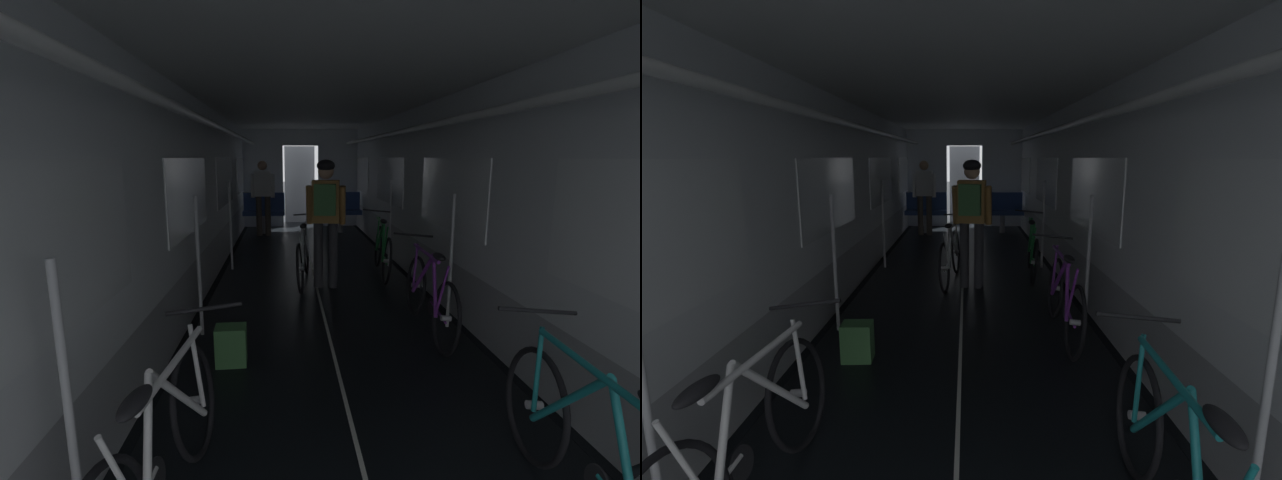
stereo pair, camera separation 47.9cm
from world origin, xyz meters
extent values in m
plane|color=black|center=(0.00, 0.00, 0.00)|extent=(60.00, 60.00, 0.00)
cube|color=black|center=(-1.41, 3.25, 0.00)|extent=(0.08, 11.50, 0.01)
cube|color=black|center=(1.41, 3.25, 0.00)|extent=(0.08, 11.50, 0.01)
cube|color=beige|center=(0.00, 3.25, 0.00)|extent=(0.03, 11.27, 0.00)
cube|color=#9EA0A5|center=(-1.51, 3.25, 0.30)|extent=(0.12, 11.50, 0.60)
cube|color=silver|center=(-1.51, 3.25, 1.53)|extent=(0.12, 11.50, 1.85)
cube|color=white|center=(-1.45, 2.67, 1.35)|extent=(0.02, 1.90, 0.80)
cube|color=white|center=(-1.45, 5.55, 1.35)|extent=(0.02, 1.90, 0.80)
cube|color=white|center=(-1.45, 8.42, 1.35)|extent=(0.02, 1.90, 0.80)
cube|color=yellow|center=(-1.45, 3.05, 1.35)|extent=(0.01, 0.20, 0.28)
cylinder|color=white|center=(-1.17, 3.25, 2.10)|extent=(0.07, 11.04, 0.07)
cylinder|color=#B7BABF|center=(-1.27, -0.50, 0.70)|extent=(0.04, 0.04, 1.40)
cylinder|color=#B7BABF|center=(-1.27, 2.10, 0.70)|extent=(0.04, 0.04, 1.40)
cylinder|color=#B7BABF|center=(-1.27, 4.70, 0.70)|extent=(0.04, 0.04, 1.40)
cube|color=#9EA0A5|center=(1.51, 3.25, 0.30)|extent=(0.12, 11.50, 0.60)
cube|color=silver|center=(1.51, 3.25, 1.53)|extent=(0.12, 11.50, 1.85)
cube|color=white|center=(1.45, -0.20, 1.35)|extent=(0.02, 1.90, 0.80)
cube|color=white|center=(1.45, 2.67, 1.35)|extent=(0.02, 1.90, 0.80)
cube|color=white|center=(1.45, 5.55, 1.35)|extent=(0.02, 1.90, 0.80)
cube|color=white|center=(1.45, 8.42, 1.35)|extent=(0.02, 1.90, 0.80)
cube|color=yellow|center=(1.45, 3.53, 1.35)|extent=(0.01, 0.20, 0.28)
cylinder|color=white|center=(1.17, 3.25, 2.10)|extent=(0.07, 11.04, 0.07)
cylinder|color=#B7BABF|center=(1.27, -0.50, 0.70)|extent=(0.04, 0.04, 1.40)
cylinder|color=#B7BABF|center=(1.27, 2.10, 0.70)|extent=(0.04, 0.04, 1.40)
cylinder|color=#B7BABF|center=(1.27, 4.70, 0.70)|extent=(0.04, 0.04, 1.40)
cube|color=silver|center=(-0.95, 9.06, 1.23)|extent=(1.00, 0.12, 2.45)
cube|color=silver|center=(0.95, 9.06, 1.23)|extent=(1.00, 0.12, 2.45)
cube|color=silver|center=(0.00, 9.06, 2.25)|extent=(0.90, 0.12, 0.40)
cube|color=#4C4F54|center=(0.00, 9.76, 1.03)|extent=(0.81, 0.04, 2.05)
cube|color=white|center=(0.00, 3.25, 2.51)|extent=(3.14, 11.62, 0.12)
cylinder|color=gray|center=(-0.90, 8.00, 0.22)|extent=(0.12, 0.12, 0.44)
cube|color=#2D4784|center=(-0.90, 8.00, 0.49)|extent=(0.96, 0.44, 0.10)
cube|color=#2D4784|center=(-0.90, 8.19, 0.74)|extent=(0.96, 0.08, 0.40)
torus|color=gray|center=(-1.33, 8.22, 0.94)|extent=(0.14, 0.14, 0.02)
cylinder|color=gray|center=(0.90, 8.00, 0.22)|extent=(0.12, 0.12, 0.44)
cube|color=#2D4784|center=(0.90, 8.00, 0.49)|extent=(0.96, 0.44, 0.10)
cube|color=#2D4784|center=(0.90, 8.19, 0.74)|extent=(0.96, 0.08, 0.40)
torus|color=gray|center=(0.47, 8.22, 0.94)|extent=(0.14, 0.14, 0.02)
torus|color=black|center=(0.99, 3.68, 0.33)|extent=(0.16, 0.68, 0.67)
cylinder|color=#B2B2B7|center=(0.99, 3.68, 0.33)|extent=(0.10, 0.06, 0.06)
torus|color=black|center=(1.10, 4.70, 0.33)|extent=(0.16, 0.68, 0.67)
cylinder|color=#B2B2B7|center=(1.10, 4.70, 0.33)|extent=(0.10, 0.06, 0.06)
cylinder|color=#1E8438|center=(1.04, 4.39, 0.55)|extent=(0.05, 0.54, 0.56)
cylinder|color=#1E8438|center=(1.00, 3.98, 0.55)|extent=(0.11, 0.34, 0.55)
cylinder|color=#1E8438|center=(1.01, 4.24, 0.82)|extent=(0.12, 0.82, 0.04)
cylinder|color=#1E8438|center=(0.98, 3.76, 0.58)|extent=(0.05, 0.17, 0.49)
cylinder|color=#1E8438|center=(1.02, 3.91, 0.31)|extent=(0.08, 0.45, 0.07)
cylinder|color=#1E8438|center=(1.07, 4.67, 0.58)|extent=(0.08, 0.09, 0.49)
cylinder|color=black|center=(1.04, 4.13, 0.29)|extent=(0.04, 0.17, 0.17)
ellipsoid|color=black|center=(0.96, 3.81, 0.88)|extent=(0.12, 0.25, 0.07)
cylinder|color=black|center=(1.04, 4.69, 0.92)|extent=(0.44, 0.07, 0.06)
torus|color=black|center=(1.01, 1.49, 0.33)|extent=(0.12, 0.67, 0.67)
cylinder|color=#B2B2B7|center=(1.01, 1.49, 0.33)|extent=(0.10, 0.05, 0.06)
torus|color=black|center=(1.04, 2.51, 0.33)|extent=(0.12, 0.67, 0.67)
cylinder|color=#B2B2B7|center=(1.04, 2.51, 0.33)|extent=(0.10, 0.05, 0.06)
cylinder|color=purple|center=(1.01, 2.19, 0.55)|extent=(0.08, 0.54, 0.56)
cylinder|color=purple|center=(1.00, 1.78, 0.55)|extent=(0.10, 0.34, 0.55)
cylinder|color=purple|center=(0.98, 2.04, 0.82)|extent=(0.07, 0.82, 0.04)
cylinder|color=purple|center=(0.99, 1.56, 0.57)|extent=(0.07, 0.17, 0.49)
cylinder|color=purple|center=(1.02, 1.71, 0.31)|extent=(0.05, 0.45, 0.07)
cylinder|color=purple|center=(1.02, 2.48, 0.57)|extent=(0.08, 0.09, 0.49)
cylinder|color=black|center=(1.03, 1.94, 0.29)|extent=(0.03, 0.17, 0.17)
ellipsoid|color=black|center=(0.96, 1.61, 0.88)|extent=(0.10, 0.24, 0.07)
cylinder|color=black|center=(0.99, 2.50, 0.92)|extent=(0.44, 0.04, 0.07)
torus|color=black|center=(-0.98, 0.31, 0.33)|extent=(0.20, 0.68, 0.67)
cylinder|color=#B2B2B7|center=(-0.98, 0.31, 0.33)|extent=(0.10, 0.06, 0.06)
cylinder|color=silver|center=(-0.98, 0.00, 0.55)|extent=(0.17, 0.53, 0.56)
cylinder|color=silver|center=(-1.02, -0.41, 0.55)|extent=(0.09, 0.35, 0.55)
cylinder|color=silver|center=(-0.95, -0.16, 0.81)|extent=(0.12, 0.82, 0.04)
cylinder|color=silver|center=(-1.04, -0.64, 0.57)|extent=(0.11, 0.16, 0.49)
cylinder|color=silver|center=(-0.95, 0.28, 0.57)|extent=(0.10, 0.10, 0.49)
cylinder|color=black|center=(-1.04, -0.25, 0.29)|extent=(0.05, 0.17, 0.17)
ellipsoid|color=black|center=(-0.99, -0.59, 0.87)|extent=(0.12, 0.25, 0.07)
cylinder|color=black|center=(-0.89, 0.30, 0.91)|extent=(0.44, 0.07, 0.09)
torus|color=black|center=(1.01, 0.10, 0.33)|extent=(0.13, 0.67, 0.67)
cylinder|color=#B2B2B7|center=(1.01, 0.10, 0.33)|extent=(0.10, 0.06, 0.06)
cylinder|color=teal|center=(0.98, -0.22, 0.55)|extent=(0.05, 0.54, 0.56)
cylinder|color=teal|center=(0.95, -0.63, 0.55)|extent=(0.09, 0.34, 0.55)
cylinder|color=teal|center=(0.95, -0.37, 0.82)|extent=(0.09, 0.82, 0.04)
cylinder|color=teal|center=(0.99, 0.07, 0.58)|extent=(0.07, 0.09, 0.49)
ellipsoid|color=black|center=(0.92, -0.80, 0.88)|extent=(0.11, 0.25, 0.07)
cylinder|color=black|center=(0.97, 0.09, 0.92)|extent=(0.44, 0.05, 0.06)
cylinder|color=#2D2D33|center=(0.03, 3.64, 0.45)|extent=(0.13, 0.13, 0.90)
cylinder|color=#2D2D33|center=(0.22, 3.61, 0.45)|extent=(0.13, 0.13, 0.90)
cube|color=olive|center=(0.12, 3.63, 1.18)|extent=(0.39, 0.27, 0.56)
cylinder|color=olive|center=(-0.09, 3.68, 1.13)|extent=(0.12, 0.21, 0.53)
cylinder|color=olive|center=(0.35, 3.61, 1.13)|extent=(0.12, 0.21, 0.53)
sphere|color=tan|center=(0.12, 3.63, 1.58)|extent=(0.21, 0.21, 0.21)
ellipsoid|color=black|center=(0.12, 3.63, 1.65)|extent=(0.28, 0.31, 0.16)
cube|color=#3D703D|center=(0.10, 3.46, 1.22)|extent=(0.30, 0.20, 0.40)
torus|color=black|center=(-0.23, 3.37, 0.33)|extent=(0.16, 0.67, 0.67)
cylinder|color=#B2B2B7|center=(-0.23, 3.37, 0.33)|extent=(0.10, 0.06, 0.06)
torus|color=black|center=(-0.11, 4.38, 0.33)|extent=(0.16, 0.67, 0.67)
cylinder|color=#B2B2B7|center=(-0.11, 4.38, 0.33)|extent=(0.10, 0.06, 0.06)
cylinder|color=#ADAFB5|center=(-0.13, 4.07, 0.55)|extent=(0.14, 0.54, 0.56)
cylinder|color=#ADAFB5|center=(-0.18, 3.66, 0.55)|extent=(0.04, 0.35, 0.55)
cylinder|color=#ADAFB5|center=(-0.13, 3.91, 0.82)|extent=(0.14, 0.82, 0.04)
cylinder|color=#ADAFB5|center=(-0.21, 3.43, 0.58)|extent=(0.08, 0.16, 0.49)
cylinder|color=#ADAFB5|center=(-0.21, 3.59, 0.31)|extent=(0.08, 0.45, 0.07)
cylinder|color=#ADAFB5|center=(-0.10, 4.35, 0.58)|extent=(0.06, 0.09, 0.49)
cylinder|color=black|center=(-0.18, 3.81, 0.29)|extent=(0.04, 0.17, 0.17)
ellipsoid|color=black|center=(-0.18, 3.48, 0.88)|extent=(0.12, 0.25, 0.07)
cylinder|color=black|center=(-0.07, 4.36, 0.92)|extent=(0.44, 0.08, 0.05)
cylinder|color=brown|center=(-0.80, 7.70, 0.45)|extent=(0.13, 0.13, 0.90)
cylinder|color=brown|center=(-1.00, 7.70, 0.45)|extent=(0.13, 0.13, 0.90)
cube|color=silver|center=(-0.90, 7.70, 1.18)|extent=(0.36, 0.22, 0.56)
cylinder|color=silver|center=(-0.68, 7.68, 1.13)|extent=(0.09, 0.20, 0.53)
cylinder|color=silver|center=(-1.12, 7.68, 1.13)|extent=(0.09, 0.20, 0.53)
sphere|color=tan|center=(-0.90, 7.70, 1.58)|extent=(0.21, 0.21, 0.21)
cube|color=#3D703D|center=(-0.90, 1.44, 0.17)|extent=(0.27, 0.21, 0.34)
camera|label=1|loc=(-0.43, -2.09, 1.76)|focal=24.29mm
camera|label=2|loc=(0.05, -2.11, 1.76)|focal=24.29mm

